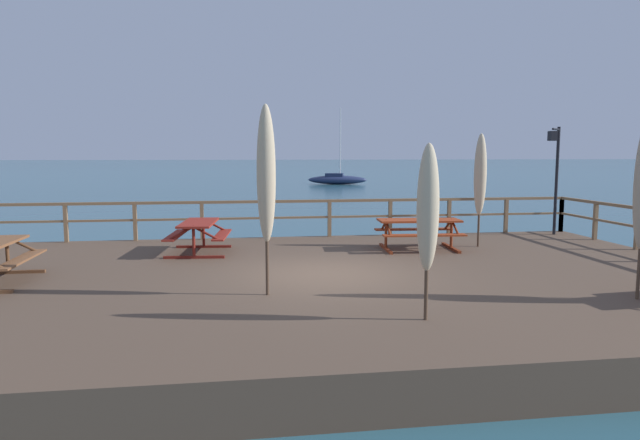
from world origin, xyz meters
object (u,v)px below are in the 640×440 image
object	(u,v)px
patio_umbrella_tall_back_left	(266,175)
patio_umbrella_short_mid	(428,209)
picnic_table_back_left	(199,230)
patio_umbrella_short_back	(480,175)
lamp_post_hooked	(555,164)
sailboat_distant	(337,179)
picnic_table_mid_right	(419,227)

from	to	relation	value
patio_umbrella_tall_back_left	patio_umbrella_short_mid	xyz separation A→B (m)	(2.20, -1.82, -0.43)
picnic_table_back_left	patio_umbrella_short_back	xyz separation A→B (m)	(7.15, -0.09, 1.31)
picnic_table_back_left	lamp_post_hooked	bearing A→B (deg)	8.69
patio_umbrella_short_mid	sailboat_distant	distance (m)	49.81
patio_umbrella_tall_back_left	sailboat_distant	xyz separation A→B (m)	(9.67, 47.40, -2.22)
patio_umbrella_tall_back_left	lamp_post_hooked	xyz separation A→B (m)	(8.78, 5.96, 0.06)
patio_umbrella_tall_back_left	patio_umbrella_short_mid	bearing A→B (deg)	-39.55
picnic_table_mid_right	picnic_table_back_left	bearing A→B (deg)	176.95
patio_umbrella_short_back	patio_umbrella_tall_back_left	size ratio (longest dim) A/B	0.91
patio_umbrella_short_back	patio_umbrella_short_mid	size ratio (longest dim) A/B	1.14
picnic_table_back_left	patio_umbrella_short_mid	world-z (taller)	patio_umbrella_short_mid
picnic_table_back_left	patio_umbrella_short_back	bearing A→B (deg)	-0.75
patio_umbrella_tall_back_left	patio_umbrella_short_mid	world-z (taller)	patio_umbrella_tall_back_left
picnic_table_back_left	sailboat_distant	bearing A→B (deg)	75.53
patio_umbrella_short_mid	sailboat_distant	size ratio (longest dim) A/B	0.33
patio_umbrella_short_mid	lamp_post_hooked	world-z (taller)	lamp_post_hooked
patio_umbrella_short_back	lamp_post_hooked	bearing A→B (deg)	28.43
picnic_table_mid_right	patio_umbrella_short_mid	size ratio (longest dim) A/B	0.83
picnic_table_mid_right	lamp_post_hooked	world-z (taller)	lamp_post_hooked
picnic_table_mid_right	sailboat_distant	bearing A→B (deg)	82.60
lamp_post_hooked	sailboat_distant	xyz separation A→B (m)	(0.89, 41.44, -2.28)
patio_umbrella_short_back	patio_umbrella_tall_back_left	distance (m)	7.16
picnic_table_mid_right	patio_umbrella_short_mid	distance (m)	6.30
picnic_table_mid_right	patio_umbrella_tall_back_left	size ratio (longest dim) A/B	0.66
picnic_table_mid_right	patio_umbrella_short_mid	bearing A→B (deg)	-107.31
picnic_table_back_left	patio_umbrella_tall_back_left	size ratio (longest dim) A/B	0.62
picnic_table_mid_right	lamp_post_hooked	bearing A→B (deg)	21.37
picnic_table_mid_right	patio_umbrella_tall_back_left	world-z (taller)	patio_umbrella_tall_back_left
patio_umbrella_tall_back_left	patio_umbrella_short_mid	size ratio (longest dim) A/B	1.26
picnic_table_mid_right	patio_umbrella_short_back	bearing A→B (deg)	6.74
patio_umbrella_short_mid	patio_umbrella_tall_back_left	bearing A→B (deg)	140.45
sailboat_distant	picnic_table_back_left	bearing A→B (deg)	-104.47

